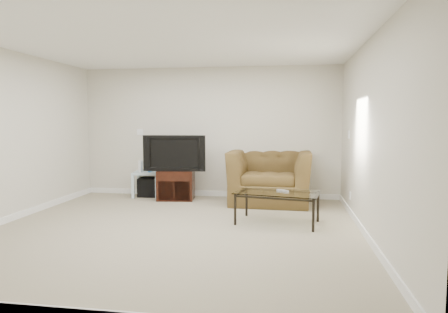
% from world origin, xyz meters
% --- Properties ---
extents(floor, '(5.00, 5.00, 0.00)m').
position_xyz_m(floor, '(0.00, 0.00, 0.00)').
color(floor, tan).
rests_on(floor, ground).
extents(ceiling, '(5.00, 5.00, 0.00)m').
position_xyz_m(ceiling, '(0.00, 0.00, 2.50)').
color(ceiling, white).
rests_on(ceiling, ground).
extents(wall_back, '(5.00, 0.02, 2.50)m').
position_xyz_m(wall_back, '(0.00, 2.50, 1.25)').
color(wall_back, silver).
rests_on(wall_back, ground).
extents(wall_left, '(0.02, 5.00, 2.50)m').
position_xyz_m(wall_left, '(-2.50, 0.00, 1.25)').
color(wall_left, silver).
rests_on(wall_left, ground).
extents(wall_right, '(0.02, 5.00, 2.50)m').
position_xyz_m(wall_right, '(2.50, 0.00, 1.25)').
color(wall_right, silver).
rests_on(wall_right, ground).
extents(plate_back, '(0.12, 0.02, 0.12)m').
position_xyz_m(plate_back, '(-1.40, 2.49, 1.25)').
color(plate_back, white).
rests_on(plate_back, wall_back).
extents(plate_right_switch, '(0.02, 0.09, 0.13)m').
position_xyz_m(plate_right_switch, '(2.49, 1.60, 1.25)').
color(plate_right_switch, white).
rests_on(plate_right_switch, wall_right).
extents(plate_right_outlet, '(0.02, 0.08, 0.12)m').
position_xyz_m(plate_right_outlet, '(2.49, 1.30, 0.30)').
color(plate_right_outlet, white).
rests_on(plate_right_outlet, wall_right).
extents(tv_stand, '(0.71, 0.54, 0.55)m').
position_xyz_m(tv_stand, '(-0.55, 2.05, 0.28)').
color(tv_stand, black).
rests_on(tv_stand, floor).
extents(dvd_player, '(0.41, 0.31, 0.05)m').
position_xyz_m(dvd_player, '(-0.54, 2.01, 0.46)').
color(dvd_player, black).
rests_on(dvd_player, tv_stand).
extents(television, '(1.08, 0.31, 0.66)m').
position_xyz_m(television, '(-0.54, 2.02, 0.88)').
color(television, black).
rests_on(television, tv_stand).
extents(side_table, '(0.56, 0.56, 0.48)m').
position_xyz_m(side_table, '(-1.19, 2.28, 0.24)').
color(side_table, '#A1B5C7').
rests_on(side_table, floor).
extents(subwoofer, '(0.39, 0.39, 0.37)m').
position_xyz_m(subwoofer, '(-1.16, 2.30, 0.17)').
color(subwoofer, black).
rests_on(subwoofer, floor).
extents(game_console, '(0.07, 0.17, 0.22)m').
position_xyz_m(game_console, '(-1.31, 2.24, 0.59)').
color(game_console, white).
rests_on(game_console, side_table).
extents(game_case, '(0.07, 0.15, 0.19)m').
position_xyz_m(game_case, '(-1.13, 2.27, 0.58)').
color(game_case, '#337FCC').
rests_on(game_case, side_table).
extents(recliner, '(1.46, 0.97, 1.26)m').
position_xyz_m(recliner, '(1.20, 2.05, 0.63)').
color(recliner, brown).
rests_on(recliner, floor).
extents(coffee_table, '(1.27, 0.86, 0.46)m').
position_xyz_m(coffee_table, '(1.37, 0.58, 0.23)').
color(coffee_table, black).
rests_on(coffee_table, floor).
extents(remote, '(0.18, 0.15, 0.02)m').
position_xyz_m(remote, '(1.45, 0.64, 0.47)').
color(remote, '#B2B2B7').
rests_on(remote, coffee_table).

